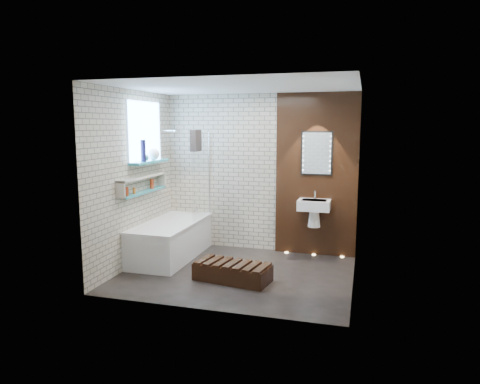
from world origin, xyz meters
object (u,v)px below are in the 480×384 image
(washbasin, at_px, (314,209))
(led_mirror, at_px, (317,153))
(walnut_step, at_px, (232,272))
(bathtub, at_px, (171,239))
(bath_screen, at_px, (201,175))

(washbasin, distance_m, led_mirror, 0.88)
(washbasin, xyz_separation_m, walnut_step, (-0.93, -1.37, -0.68))
(bathtub, height_order, washbasin, washbasin)
(bathtub, xyz_separation_m, washbasin, (2.17, 0.62, 0.50))
(bathtub, bearing_deg, bath_screen, 51.10)
(bathtub, xyz_separation_m, led_mirror, (2.17, 0.78, 1.36))
(led_mirror, bearing_deg, walnut_step, -121.19)
(bath_screen, height_order, washbasin, bath_screen)
(bathtub, distance_m, bath_screen, 1.14)
(led_mirror, bearing_deg, bathtub, -160.22)
(bath_screen, relative_size, washbasin, 2.41)
(bath_screen, relative_size, led_mirror, 2.00)
(bathtub, xyz_separation_m, walnut_step, (1.25, -0.75, -0.18))
(washbasin, distance_m, walnut_step, 1.79)
(bath_screen, bearing_deg, walnut_step, -53.13)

